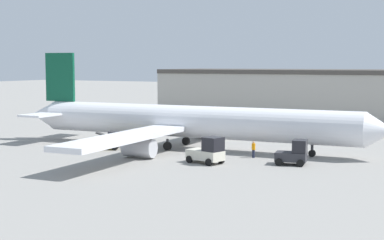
% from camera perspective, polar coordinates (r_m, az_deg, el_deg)
% --- Properties ---
extents(ground_plane, '(400.00, 400.00, 0.00)m').
position_cam_1_polar(ground_plane, '(64.52, 0.00, -2.78)').
color(ground_plane, gray).
extents(terminal_building, '(68.47, 16.80, 8.28)m').
position_cam_1_polar(terminal_building, '(98.87, 16.51, 2.29)').
color(terminal_building, '#ADA89E').
rests_on(terminal_building, ground_plane).
extents(airplane, '(43.68, 40.44, 10.58)m').
position_cam_1_polar(airplane, '(64.60, -0.81, -0.18)').
color(airplane, white).
rests_on(airplane, ground_plane).
extents(ground_crew_worker, '(0.37, 0.37, 1.67)m').
position_cam_1_polar(ground_crew_worker, '(58.44, 5.99, -2.80)').
color(ground_crew_worker, '#1E2338').
rests_on(ground_crew_worker, ground_plane).
extents(baggage_tug, '(3.80, 2.76, 2.54)m').
position_cam_1_polar(baggage_tug, '(54.79, 1.55, -3.07)').
color(baggage_tug, beige).
rests_on(baggage_tug, ground_plane).
extents(belt_loader_truck, '(2.92, 2.61, 1.96)m').
position_cam_1_polar(belt_loader_truck, '(64.36, -8.04, -2.03)').
color(belt_loader_truck, yellow).
rests_on(belt_loader_truck, ground_plane).
extents(pushback_tug, '(3.07, 2.52, 2.35)m').
position_cam_1_polar(pushback_tug, '(54.88, 9.86, -3.22)').
color(pushback_tug, '#2D2D33').
rests_on(pushback_tug, ground_plane).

